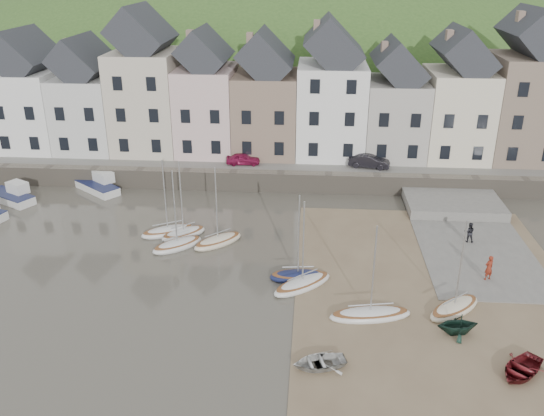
# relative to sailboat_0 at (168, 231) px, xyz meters

# --- Properties ---
(ground) EXTENTS (160.00, 160.00, 0.00)m
(ground) POSITION_rel_sailboat_0_xyz_m (8.24, -7.17, -0.26)
(ground) COLOR #444036
(ground) RESTS_ON ground
(quay_land) EXTENTS (90.00, 30.00, 1.50)m
(quay_land) POSITION_rel_sailboat_0_xyz_m (8.24, 24.83, 0.49)
(quay_land) COLOR #355522
(quay_land) RESTS_ON ground
(quay_street) EXTENTS (70.00, 7.00, 0.10)m
(quay_street) POSITION_rel_sailboat_0_xyz_m (8.24, 13.33, 1.29)
(quay_street) COLOR slate
(quay_street) RESTS_ON quay_land
(seawall) EXTENTS (70.00, 1.20, 1.80)m
(seawall) POSITION_rel_sailboat_0_xyz_m (8.24, 9.83, 0.64)
(seawall) COLOR slate
(seawall) RESTS_ON ground
(beach) EXTENTS (18.00, 26.00, 0.06)m
(beach) POSITION_rel_sailboat_0_xyz_m (19.24, -7.17, -0.23)
(beach) COLOR brown
(beach) RESTS_ON ground
(slipway) EXTENTS (8.00, 18.00, 0.12)m
(slipway) POSITION_rel_sailboat_0_xyz_m (23.24, 0.83, -0.20)
(slipway) COLOR slate
(slipway) RESTS_ON ground
(hillside) EXTENTS (134.40, 84.00, 84.00)m
(hillside) POSITION_rel_sailboat_0_xyz_m (3.25, 52.82, -18.26)
(hillside) COLOR #355522
(hillside) RESTS_ON ground
(townhouse_terrace) EXTENTS (61.05, 8.00, 13.93)m
(townhouse_terrace) POSITION_rel_sailboat_0_xyz_m (10.00, 16.83, 7.06)
(townhouse_terrace) COLOR white
(townhouse_terrace) RESTS_ON quay_land
(sailboat_0) EXTENTS (4.40, 3.37, 6.32)m
(sailboat_0) POSITION_rel_sailboat_0_xyz_m (0.00, 0.00, 0.00)
(sailboat_0) COLOR silver
(sailboat_0) RESTS_ON ground
(sailboat_1) EXTENTS (3.77, 3.52, 6.32)m
(sailboat_1) POSITION_rel_sailboat_0_xyz_m (1.33, -0.33, 0.00)
(sailboat_1) COLOR silver
(sailboat_1) RESTS_ON ground
(sailboat_2) EXTENTS (4.04, 3.90, 6.32)m
(sailboat_2) POSITION_rel_sailboat_0_xyz_m (4.18, -1.40, 0.00)
(sailboat_2) COLOR beige
(sailboat_2) RESTS_ON ground
(sailboat_3) EXTENTS (4.03, 3.75, 6.32)m
(sailboat_3) POSITION_rel_sailboat_0_xyz_m (1.27, -2.23, 0.00)
(sailboat_3) COLOR silver
(sailboat_3) RESTS_ON ground
(sailboat_4) EXTENTS (4.43, 4.11, 6.32)m
(sailboat_4) POSITION_rel_sailboat_0_xyz_m (10.68, -7.14, -0.00)
(sailboat_4) COLOR silver
(sailboat_4) RESTS_ON ground
(sailboat_5) EXTENTS (3.97, 1.95, 6.32)m
(sailboat_5) POSITION_rel_sailboat_0_xyz_m (10.35, -6.13, 0.00)
(sailboat_5) COLOR #161D46
(sailboat_5) RESTS_ON ground
(sailboat_6) EXTENTS (5.18, 2.41, 6.32)m
(sailboat_6) POSITION_rel_sailboat_0_xyz_m (14.79, -10.33, -0.00)
(sailboat_6) COLOR silver
(sailboat_6) RESTS_ON ground
(sailboat_7) EXTENTS (4.14, 3.88, 6.32)m
(sailboat_7) POSITION_rel_sailboat_0_xyz_m (19.97, -9.26, 0.00)
(sailboat_7) COLOR beige
(sailboat_7) RESTS_ON ground
(motorboat_0) EXTENTS (5.20, 3.90, 1.70)m
(motorboat_0) POSITION_rel_sailboat_0_xyz_m (-15.35, 5.55, 0.32)
(motorboat_0) COLOR silver
(motorboat_0) RESTS_ON ground
(motorboat_2) EXTENTS (5.39, 4.73, 1.70)m
(motorboat_2) POSITION_rel_sailboat_0_xyz_m (-8.71, 8.68, 0.32)
(motorboat_2) COLOR silver
(motorboat_2) RESTS_ON ground
(rowboat_white) EXTENTS (3.29, 2.73, 0.59)m
(rowboat_white) POSITION_rel_sailboat_0_xyz_m (11.74, -15.08, 0.09)
(rowboat_white) COLOR beige
(rowboat_white) RESTS_ON beach
(rowboat_green) EXTENTS (2.67, 2.40, 1.25)m
(rowboat_green) POSITION_rel_sailboat_0_xyz_m (19.60, -11.59, 0.42)
(rowboat_green) COLOR #152F25
(rowboat_green) RESTS_ON beach
(rowboat_red) EXTENTS (3.75, 3.78, 0.64)m
(rowboat_red) POSITION_rel_sailboat_0_xyz_m (22.12, -14.89, 0.12)
(rowboat_red) COLOR maroon
(rowboat_red) RESTS_ON beach
(person_red) EXTENTS (0.76, 0.65, 1.75)m
(person_red) POSITION_rel_sailboat_0_xyz_m (22.95, -5.39, 0.73)
(person_red) COLOR maroon
(person_red) RESTS_ON slipway
(person_dark) EXTENTS (0.84, 0.70, 1.57)m
(person_dark) POSITION_rel_sailboat_0_xyz_m (23.02, 0.17, 0.64)
(person_dark) COLOR black
(person_dark) RESTS_ON slipway
(car_left) EXTENTS (3.27, 1.45, 1.09)m
(car_left) POSITION_rel_sailboat_0_xyz_m (4.47, 12.33, 1.88)
(car_left) COLOR maroon
(car_left) RESTS_ON quay_street
(car_right) EXTENTS (4.01, 2.05, 1.26)m
(car_right) POSITION_rel_sailboat_0_xyz_m (16.46, 12.33, 1.97)
(car_right) COLOR black
(car_right) RESTS_ON quay_street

